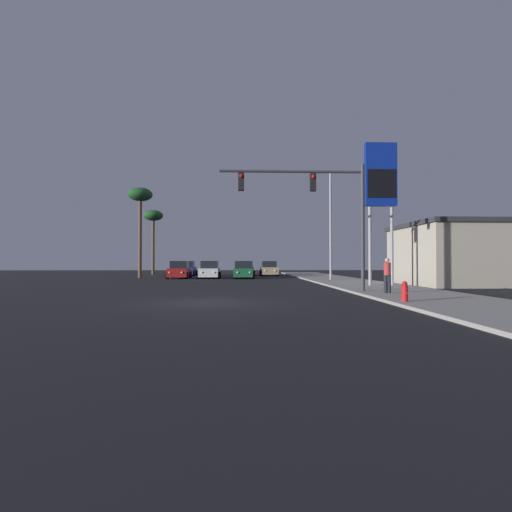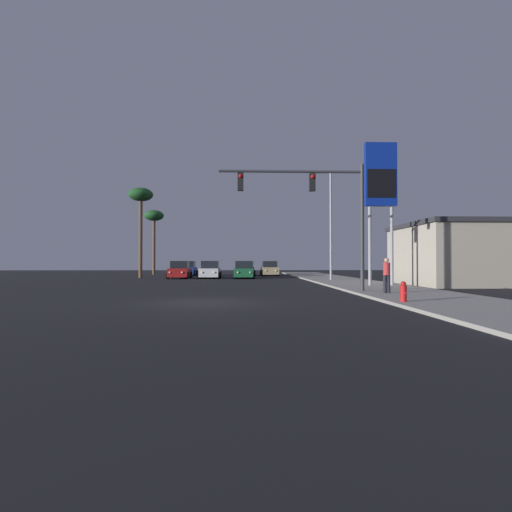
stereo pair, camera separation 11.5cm
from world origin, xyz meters
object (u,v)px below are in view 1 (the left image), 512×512
(car_blue, at_px, (187,269))
(car_tan, at_px, (269,269))
(car_white, at_px, (210,270))
(palm_tree_far, at_px, (153,219))
(car_red, at_px, (179,270))
(fire_hydrant, at_px, (405,292))
(traffic_light_mast, at_px, (322,201))
(car_black, at_px, (246,269))
(gas_station_sign, at_px, (381,183))
(palm_tree_mid, at_px, (140,200))
(street_lamp, at_px, (329,219))
(pedestrian_on_sidewalk, at_px, (387,274))
(car_green, at_px, (244,270))

(car_blue, height_order, car_tan, same)
(car_white, relative_size, palm_tree_far, 0.54)
(car_red, bearing_deg, fire_hydrant, 114.85)
(car_blue, relative_size, traffic_light_mast, 0.58)
(car_black, relative_size, traffic_light_mast, 0.58)
(gas_station_sign, bearing_deg, car_black, 111.51)
(car_tan, xyz_separation_m, gas_station_sign, (5.60, -21.01, 5.86))
(palm_tree_far, bearing_deg, palm_tree_mid, -84.90)
(car_blue, height_order, gas_station_sign, gas_station_sign)
(car_blue, xyz_separation_m, car_red, (0.21, -6.93, 0.00))
(car_white, bearing_deg, palm_tree_mid, -9.00)
(car_blue, distance_m, car_tan, 9.39)
(street_lamp, xyz_separation_m, gas_station_sign, (1.55, -7.85, 1.50))
(street_lamp, xyz_separation_m, palm_tree_mid, (-17.26, 7.16, 2.65))
(palm_tree_mid, bearing_deg, car_red, -15.82)
(traffic_light_mast, distance_m, pedestrian_on_sidewalk, 4.89)
(car_black, relative_size, street_lamp, 0.48)
(fire_hydrant, relative_size, pedestrian_on_sidewalk, 0.46)
(gas_station_sign, xyz_separation_m, pedestrian_on_sidewalk, (-1.85, -6.06, -5.58))
(car_black, relative_size, palm_tree_far, 0.54)
(car_green, distance_m, car_red, 6.20)
(gas_station_sign, bearing_deg, palm_tree_far, 128.23)
(pedestrian_on_sidewalk, bearing_deg, car_black, 103.35)
(fire_hydrant, xyz_separation_m, pedestrian_on_sidewalk, (0.85, 4.04, 0.55))
(street_lamp, bearing_deg, car_red, 155.52)
(gas_station_sign, height_order, fire_hydrant, gas_station_sign)
(car_blue, relative_size, gas_station_sign, 0.48)
(car_black, bearing_deg, palm_tree_mid, 31.18)
(car_black, height_order, pedestrian_on_sidewalk, pedestrian_on_sidewalk)
(car_white, xyz_separation_m, car_red, (-2.92, -0.05, 0.00))
(palm_tree_mid, bearing_deg, car_white, -8.93)
(pedestrian_on_sidewalk, bearing_deg, car_white, 116.58)
(gas_station_sign, bearing_deg, car_white, 130.41)
(car_white, distance_m, street_lamp, 12.72)
(fire_hydrant, relative_size, palm_tree_far, 0.09)
(car_black, xyz_separation_m, traffic_light_mast, (3.58, -25.61, 3.97))
(street_lamp, height_order, palm_tree_far, street_lamp)
(street_lamp, bearing_deg, palm_tree_mid, 157.46)
(car_red, distance_m, palm_tree_far, 13.67)
(palm_tree_far, bearing_deg, car_red, -66.10)
(car_blue, xyz_separation_m, palm_tree_far, (-4.73, 4.22, 6.18))
(car_blue, relative_size, pedestrian_on_sidewalk, 2.59)
(car_red, bearing_deg, car_white, 179.16)
(traffic_light_mast, distance_m, palm_tree_mid, 24.35)
(car_white, height_order, fire_hydrant, car_white)
(fire_hydrant, relative_size, palm_tree_mid, 0.09)
(car_tan, relative_size, street_lamp, 0.48)
(car_white, distance_m, car_tan, 9.45)
(street_lamp, distance_m, palm_tree_mid, 18.88)
(car_blue, xyz_separation_m, street_lamp, (13.43, -12.94, 4.36))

